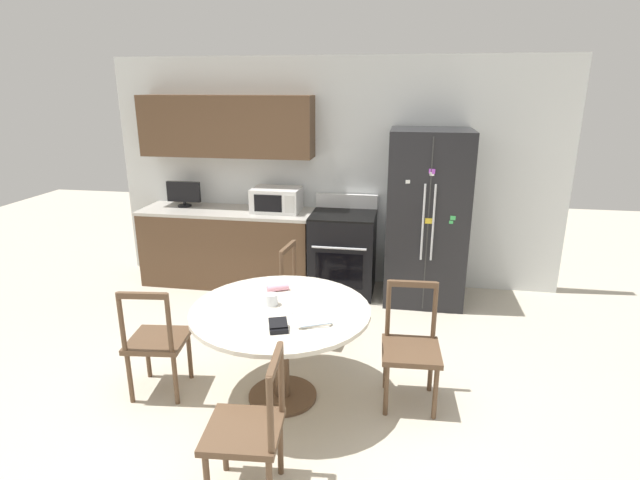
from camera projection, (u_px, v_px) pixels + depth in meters
ground_plane at (281, 406)px, 3.70m from camera, size 14.00×14.00×0.00m
back_wall at (307, 162)px, 5.77m from camera, size 5.20×0.44×2.60m
kitchen_counter at (229, 247)px, 5.92m from camera, size 2.01×0.64×0.90m
refrigerator at (427, 218)px, 5.33m from camera, size 0.83×0.77×1.86m
oven_range at (343, 252)px, 5.67m from camera, size 0.71×0.68×1.08m
microwave at (277, 200)px, 5.68m from camera, size 0.54×0.40×0.27m
countertop_tv at (184, 193)px, 5.90m from camera, size 0.41×0.16×0.30m
dining_table at (281, 324)px, 3.64m from camera, size 1.31×1.31×0.74m
dining_chair_far at (305, 295)px, 4.59m from camera, size 0.46×0.46×0.90m
dining_chair_left at (157, 341)px, 3.76m from camera, size 0.47×0.47×0.90m
dining_chair_near at (249, 430)px, 2.79m from camera, size 0.45×0.45×0.90m
dining_chair_right at (411, 348)px, 3.66m from camera, size 0.44×0.44×0.90m
candle_glass at (272, 300)px, 3.65m from camera, size 0.09×0.09×0.08m
folded_napkin at (278, 288)px, 3.90m from camera, size 0.17×0.13×0.05m
wallet at (278, 326)px, 3.27m from camera, size 0.16×0.16×0.07m
mail_stack at (311, 317)px, 3.45m from camera, size 0.33×0.37×0.02m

